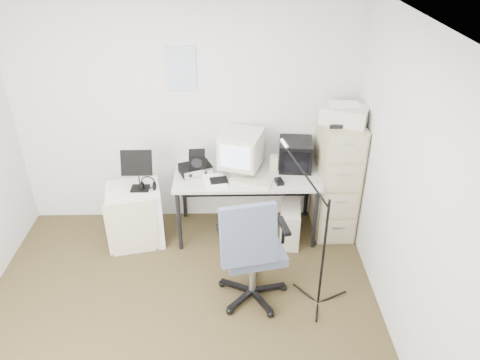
{
  "coord_description": "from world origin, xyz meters",
  "views": [
    {
      "loc": [
        0.47,
        -2.78,
        3.13
      ],
      "look_at": [
        0.55,
        0.95,
        0.95
      ],
      "focal_mm": 35.0,
      "sensor_mm": 36.0,
      "label": 1
    }
  ],
  "objects_px": {
    "desk": "(246,203)",
    "office_chair": "(253,247)",
    "filing_cabinet": "(336,178)",
    "side_cart": "(136,215)"
  },
  "relations": [
    {
      "from": "filing_cabinet",
      "to": "desk",
      "type": "distance_m",
      "value": 0.99
    },
    {
      "from": "office_chair",
      "to": "desk",
      "type": "bearing_deg",
      "value": 79.57
    },
    {
      "from": "desk",
      "to": "side_cart",
      "type": "bearing_deg",
      "value": -172.24
    },
    {
      "from": "office_chair",
      "to": "side_cart",
      "type": "height_order",
      "value": "office_chair"
    },
    {
      "from": "filing_cabinet",
      "to": "office_chair",
      "type": "relative_size",
      "value": 1.14
    },
    {
      "from": "filing_cabinet",
      "to": "office_chair",
      "type": "height_order",
      "value": "filing_cabinet"
    },
    {
      "from": "office_chair",
      "to": "side_cart",
      "type": "xyz_separation_m",
      "value": [
        -1.19,
        0.85,
        -0.24
      ]
    },
    {
      "from": "desk",
      "to": "office_chair",
      "type": "height_order",
      "value": "office_chair"
    },
    {
      "from": "filing_cabinet",
      "to": "side_cart",
      "type": "distance_m",
      "value": 2.15
    },
    {
      "from": "desk",
      "to": "side_cart",
      "type": "height_order",
      "value": "desk"
    }
  ]
}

